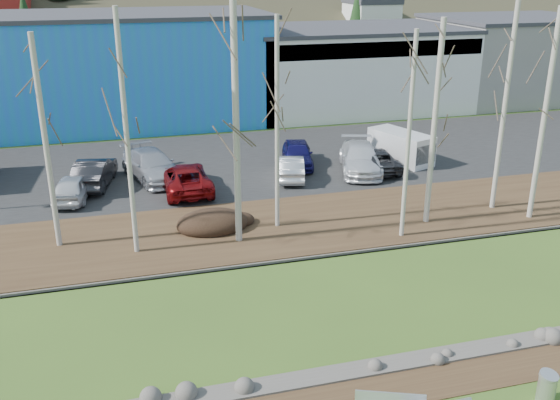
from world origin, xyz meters
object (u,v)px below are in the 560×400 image
object	(u,v)px
car_4	(297,154)
car_7	(360,158)
car_0	(73,187)
car_6	(375,159)
litter_bin	(547,389)
car_5	(291,167)
car_3	(152,165)
car_2	(185,178)
car_1	(94,172)
van_white	(403,147)

from	to	relation	value
car_4	car_7	world-z (taller)	car_7
car_0	car_7	distance (m)	16.31
car_6	car_7	size ratio (longest dim) A/B	0.84
litter_bin	car_0	bearing A→B (deg)	123.44
car_5	car_0	bearing A→B (deg)	15.97
car_3	litter_bin	bearing A→B (deg)	-84.16
car_2	car_3	world-z (taller)	car_3
car_7	car_5	bearing A→B (deg)	-161.10
litter_bin	car_6	size ratio (longest dim) A/B	0.19
litter_bin	car_1	distance (m)	25.53
car_1	car_2	bearing A→B (deg)	167.74
car_0	car_3	distance (m)	4.86
litter_bin	car_0	distance (m)	24.37
litter_bin	car_3	size ratio (longest dim) A/B	0.16
litter_bin	car_7	size ratio (longest dim) A/B	0.16
car_4	car_3	bearing A→B (deg)	-165.25
car_0	car_1	world-z (taller)	car_1
car_1	car_5	bearing A→B (deg)	-176.34
car_3	van_white	bearing A→B (deg)	-19.23
car_3	van_white	xyz separation A→B (m)	(15.32, -0.82, 0.12)
car_1	car_6	bearing A→B (deg)	-172.85
car_7	van_white	bearing A→B (deg)	34.81
car_2	car_6	bearing A→B (deg)	-177.75
litter_bin	car_6	bearing A→B (deg)	79.55
car_0	car_3	xyz separation A→B (m)	(4.24, 2.37, 0.12)
car_5	car_1	bearing A→B (deg)	5.66
car_5	car_6	distance (m)	5.32
car_0	car_7	world-z (taller)	car_7
car_5	car_7	size ratio (longest dim) A/B	0.73
car_4	van_white	bearing A→B (deg)	5.58
car_4	car_7	distance (m)	3.87
car_7	van_white	xyz separation A→B (m)	(3.26, 1.06, 0.12)
car_2	car_5	xyz separation A→B (m)	(6.13, 0.51, -0.07)
car_2	car_0	bearing A→B (deg)	-3.02
car_4	car_5	xyz separation A→B (m)	(-1.04, -2.18, -0.09)
car_3	car_1	bearing A→B (deg)	170.49
van_white	car_0	bearing A→B (deg)	164.97
car_1	van_white	distance (m)	18.51
litter_bin	car_2	world-z (taller)	car_2
car_1	car_4	bearing A→B (deg)	-165.18
litter_bin	car_4	world-z (taller)	car_4
car_3	car_6	distance (m)	13.16
car_0	van_white	distance (m)	19.63
car_4	van_white	xyz separation A→B (m)	(6.57, -0.95, 0.17)
car_5	car_2	bearing A→B (deg)	19.15
litter_bin	van_white	size ratio (longest dim) A/B	0.19
car_3	car_5	xyz separation A→B (m)	(7.71, -2.04, -0.13)
car_0	car_1	distance (m)	2.27
car_3	car_4	bearing A→B (deg)	-15.28
car_5	litter_bin	bearing A→B (deg)	108.45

